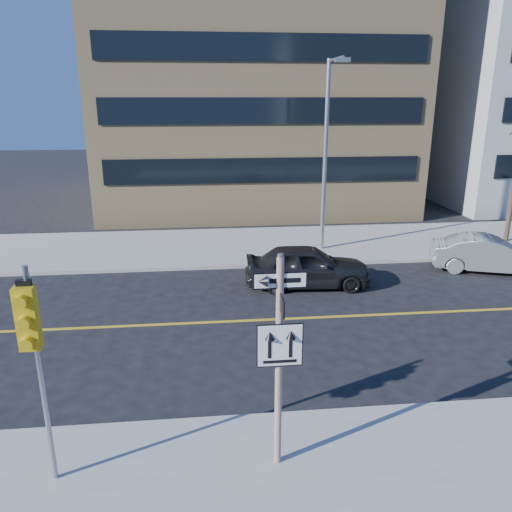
{
  "coord_description": "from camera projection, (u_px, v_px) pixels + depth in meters",
  "views": [
    {
      "loc": [
        -1.21,
        -10.13,
        6.62
      ],
      "look_at": [
        0.29,
        4.0,
        2.11
      ],
      "focal_mm": 35.0,
      "sensor_mm": 36.0,
      "label": 1
    }
  ],
  "objects": [
    {
      "name": "streetlight_a",
      "position": [
        327.0,
        145.0,
        20.88
      ],
      "size": [
        0.55,
        2.25,
        8.0
      ],
      "color": "gray",
      "rests_on": "far_sidewalk"
    },
    {
      "name": "parked_car_a",
      "position": [
        307.0,
        266.0,
        18.18
      ],
      "size": [
        2.1,
        4.64,
        1.54
      ],
      "primitive_type": "imported",
      "rotation": [
        0.0,
        0.0,
        1.51
      ],
      "color": "black",
      "rests_on": "ground"
    },
    {
      "name": "ground",
      "position": [
        262.0,
        393.0,
        11.73
      ],
      "size": [
        120.0,
        120.0,
        0.0
      ],
      "primitive_type": "plane",
      "color": "black",
      "rests_on": "ground"
    },
    {
      "name": "traffic_signal",
      "position": [
        31.0,
        336.0,
        7.89
      ],
      "size": [
        0.32,
        0.45,
        4.0
      ],
      "color": "gray",
      "rests_on": "near_sidewalk"
    },
    {
      "name": "sign_pole",
      "position": [
        279.0,
        352.0,
        8.61
      ],
      "size": [
        0.92,
        0.92,
        4.06
      ],
      "color": "beige",
      "rests_on": "near_sidewalk"
    },
    {
      "name": "building_brick",
      "position": [
        248.0,
        60.0,
        32.9
      ],
      "size": [
        18.0,
        18.0,
        18.0
      ],
      "primitive_type": "cube",
      "color": "tan",
      "rests_on": "ground"
    },
    {
      "name": "parked_car_b",
      "position": [
        489.0,
        254.0,
        19.75
      ],
      "size": [
        2.84,
        4.57,
        1.42
      ],
      "primitive_type": "imported",
      "rotation": [
        0.0,
        0.0,
        1.24
      ],
      "color": "gray",
      "rests_on": "ground"
    }
  ]
}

